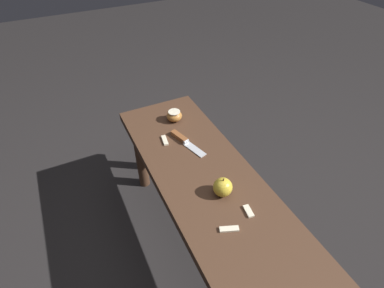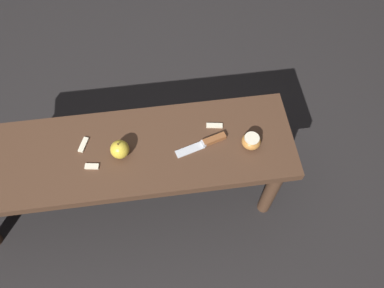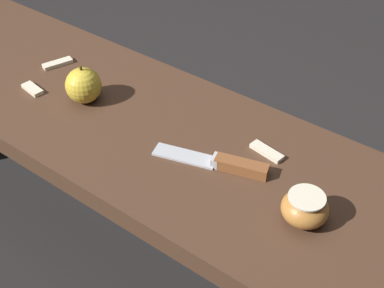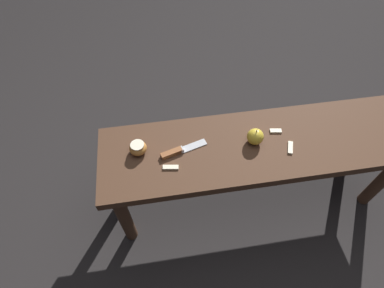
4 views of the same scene
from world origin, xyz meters
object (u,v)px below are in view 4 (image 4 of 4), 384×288
(wooden_bench, at_px, (258,153))
(apple_cut, at_px, (138,148))
(knife, at_px, (178,151))
(apple_whole, at_px, (255,137))

(wooden_bench, relative_size, apple_cut, 19.08)
(wooden_bench, bearing_deg, knife, 178.87)
(wooden_bench, relative_size, knife, 6.82)
(wooden_bench, height_order, knife, knife)
(wooden_bench, bearing_deg, apple_whole, 159.46)
(knife, relative_size, apple_whole, 2.56)
(wooden_bench, bearing_deg, apple_cut, 176.13)
(knife, xyz_separation_m, apple_whole, (0.33, 0.00, 0.03))
(apple_whole, bearing_deg, apple_cut, 177.21)
(apple_whole, distance_m, apple_cut, 0.49)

